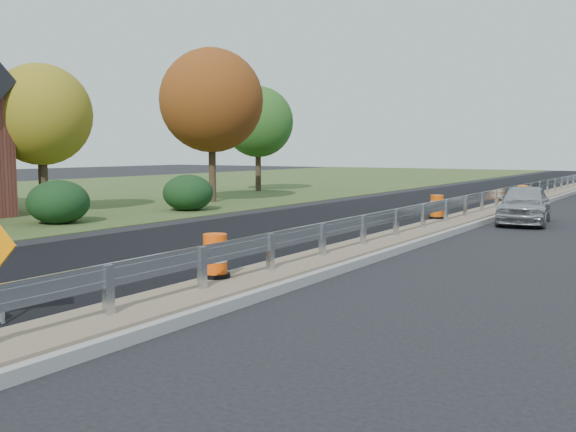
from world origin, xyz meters
The scene contains 14 objects.
ground centered at (0.00, 0.00, 0.00)m, with size 140.00×140.00×0.00m, color black.
grass_verge_near centered at (-24.00, 10.00, 0.01)m, with size 30.00×120.00×0.03m, color #3A4F21.
milled_overlay centered at (-4.40, 10.00, 0.01)m, with size 7.20×120.00×0.01m, color black.
median centered at (0.00, 8.00, 0.11)m, with size 1.60×55.00×0.23m.
guardrail centered at (0.00, 9.00, 0.73)m, with size 0.10×46.15×0.72m.
hedge_mid centered at (-11.50, 0.00, 0.76)m, with size 2.09×2.09×1.52m, color black.
hedge_north centered at (-11.00, 6.00, 0.76)m, with size 2.09×2.09×1.52m, color black.
tree_near_yellow centered at (-15.00, 2.00, 3.89)m, with size 3.96×3.96×5.88m.
tree_near_red centered at (-13.00, 10.00, 4.86)m, with size 4.95×4.95×7.35m.
tree_near_back centered at (-16.00, 18.00, 4.21)m, with size 4.29×4.29×6.37m.
barrel_median_near centered at (-0.43, -5.14, 0.61)m, with size 0.54×0.54×0.79m.
barrel_median_mid centered at (-0.55, 6.68, 0.61)m, with size 0.54×0.54×0.79m.
barrel_median_far centered at (0.55, 14.03, 0.62)m, with size 0.55×0.55×0.81m.
car_silver centered at (1.80, 8.79, 0.67)m, with size 1.59×3.95×1.35m, color #ADACB1.
Camera 1 is at (6.87, -14.01, 2.52)m, focal length 40.00 mm.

